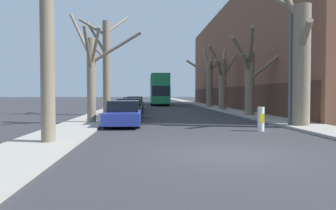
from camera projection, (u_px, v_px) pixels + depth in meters
The scene contains 18 objects.
ground_plane at pixel (228, 154), 9.18m from camera, with size 300.00×300.00×0.00m, color #333338.
sidewalk_left at pixel (127, 103), 58.66m from camera, with size 2.33×120.00×0.12m, color #A39E93.
sidewalk_right at pixel (190, 102), 59.42m from camera, with size 2.33×120.00×0.12m, color #A39E93.
building_facade_right at pixel (264, 58), 39.26m from camera, with size 10.08×44.73×12.01m.
street_tree_left_0 at pixel (50, 12), 10.53m from camera, with size 2.86×4.55×9.76m.
street_tree_left_1 at pixel (92, 72), 18.05m from camera, with size 4.41×4.12×6.51m.
street_tree_left_2 at pixel (106, 63), 25.58m from camera, with size 3.78×3.12×8.36m.
street_tree_right_0 at pixel (300, 60), 16.17m from camera, with size 1.82×3.21×7.21m.
street_tree_right_1 at pixel (250, 78), 23.87m from camera, with size 4.04×3.34×6.12m.
street_tree_right_2 at pixel (222, 80), 32.48m from camera, with size 3.16×3.50×6.36m.
street_tree_right_3 at pixel (209, 80), 39.53m from camera, with size 3.78×3.69×7.48m.
double_decker_bus at pixel (159, 88), 48.13m from camera, with size 2.57×11.67×4.38m.
parked_car_0 at pixel (124, 114), 17.21m from camera, with size 1.77×4.51×1.31m.
parked_car_1 at pixel (129, 109), 22.58m from camera, with size 1.78×4.23×1.33m.
parked_car_2 at pixel (133, 105), 28.55m from camera, with size 1.80×4.08×1.36m.
parked_car_3 at pixel (135, 103), 34.59m from camera, with size 1.80×4.55×1.38m.
lamp_post at pixel (289, 39), 16.30m from camera, with size 1.40×0.20×7.85m.
traffic_bollard at pixel (261, 119), 14.68m from camera, with size 0.30×0.31×1.09m.
Camera 1 is at (-2.30, -9.00, 1.69)m, focal length 35.00 mm.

